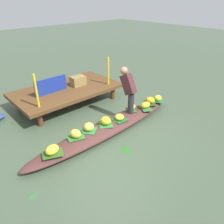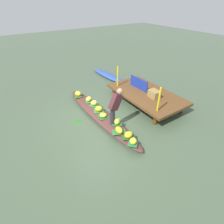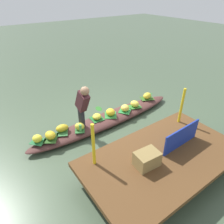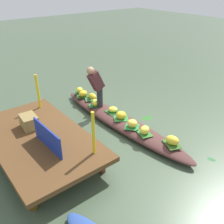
# 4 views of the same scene
# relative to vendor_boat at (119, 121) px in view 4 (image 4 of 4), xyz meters

# --- Properties ---
(canal_water) EXTENTS (40.00, 40.00, 0.00)m
(canal_water) POSITION_rel_vendor_boat_xyz_m (0.00, 0.00, -0.12)
(canal_water) COLOR #44563E
(canal_water) RESTS_ON ground
(dock_platform) EXTENTS (3.20, 1.80, 0.48)m
(dock_platform) POSITION_rel_vendor_boat_xyz_m (0.14, 2.13, 0.30)
(dock_platform) COLOR brown
(dock_platform) RESTS_ON ground
(vendor_boat) EXTENTS (4.62, 0.82, 0.24)m
(vendor_boat) POSITION_rel_vendor_boat_xyz_m (0.00, 0.00, 0.00)
(vendor_boat) COLOR #502D2A
(vendor_boat) RESTS_ON ground
(leaf_mat_0) EXTENTS (0.41, 0.41, 0.01)m
(leaf_mat_0) POSITION_rel_vendor_boat_xyz_m (1.95, -0.02, 0.12)
(leaf_mat_0) COLOR #276F3C
(leaf_mat_0) RESTS_ON vendor_boat
(banana_bunch_0) EXTENTS (0.30, 0.30, 0.18)m
(banana_bunch_0) POSITION_rel_vendor_boat_xyz_m (1.95, -0.02, 0.21)
(banana_bunch_0) COLOR yellow
(banana_bunch_0) RESTS_ON vendor_boat
(leaf_mat_1) EXTENTS (0.37, 0.41, 0.01)m
(leaf_mat_1) POSITION_rel_vendor_boat_xyz_m (0.93, 0.12, 0.12)
(leaf_mat_1) COLOR #2C6930
(leaf_mat_1) RESTS_ON vendor_boat
(banana_bunch_1) EXTENTS (0.30, 0.29, 0.19)m
(banana_bunch_1) POSITION_rel_vendor_boat_xyz_m (0.93, 0.12, 0.22)
(banana_bunch_1) COLOR yellow
(banana_bunch_1) RESTS_ON vendor_boat
(leaf_mat_2) EXTENTS (0.43, 0.37, 0.01)m
(leaf_mat_2) POSITION_rel_vendor_boat_xyz_m (-0.94, 0.04, 0.12)
(leaf_mat_2) COLOR #33772B
(leaf_mat_2) RESTS_ON vendor_boat
(banana_bunch_2) EXTENTS (0.29, 0.32, 0.19)m
(banana_bunch_2) POSITION_rel_vendor_boat_xyz_m (-0.94, 0.04, 0.22)
(banana_bunch_2) COLOR yellow
(banana_bunch_2) RESTS_ON vendor_boat
(leaf_mat_3) EXTENTS (0.43, 0.50, 0.01)m
(leaf_mat_3) POSITION_rel_vendor_boat_xyz_m (1.32, -0.07, 0.12)
(leaf_mat_3) COLOR #316E37
(leaf_mat_3) RESTS_ON vendor_boat
(banana_bunch_3) EXTENTS (0.33, 0.24, 0.18)m
(banana_bunch_3) POSITION_rel_vendor_boat_xyz_m (1.32, -0.07, 0.21)
(banana_bunch_3) COLOR gold
(banana_bunch_3) RESTS_ON vendor_boat
(leaf_mat_4) EXTENTS (0.49, 0.42, 0.01)m
(leaf_mat_4) POSITION_rel_vendor_boat_xyz_m (-1.61, -0.13, 0.12)
(leaf_mat_4) COLOR #356121
(leaf_mat_4) RESTS_ON vendor_boat
(banana_bunch_4) EXTENTS (0.33, 0.27, 0.19)m
(banana_bunch_4) POSITION_rel_vendor_boat_xyz_m (-1.61, -0.13, 0.22)
(banana_bunch_4) COLOR yellow
(banana_bunch_4) RESTS_ON vendor_boat
(leaf_mat_5) EXTENTS (0.47, 0.48, 0.01)m
(leaf_mat_5) POSITION_rel_vendor_boat_xyz_m (-0.08, 0.02, 0.12)
(leaf_mat_5) COLOR #327E36
(leaf_mat_5) RESTS_ON vendor_boat
(banana_bunch_5) EXTENTS (0.28, 0.29, 0.20)m
(banana_bunch_5) POSITION_rel_vendor_boat_xyz_m (-0.08, 0.02, 0.22)
(banana_bunch_5) COLOR yellow
(banana_bunch_5) RESTS_ON vendor_boat
(leaf_mat_6) EXTENTS (0.46, 0.48, 0.01)m
(leaf_mat_6) POSITION_rel_vendor_boat_xyz_m (1.66, 0.04, 0.12)
(leaf_mat_6) COLOR #2A531E
(leaf_mat_6) RESTS_ON vendor_boat
(banana_bunch_6) EXTENTS (0.27, 0.32, 0.18)m
(banana_bunch_6) POSITION_rel_vendor_boat_xyz_m (1.66, 0.04, 0.21)
(banana_bunch_6) COLOR gold
(banana_bunch_6) RESTS_ON vendor_boat
(leaf_mat_7) EXTENTS (0.34, 0.35, 0.01)m
(leaf_mat_7) POSITION_rel_vendor_boat_xyz_m (0.33, -0.05, 0.12)
(leaf_mat_7) COLOR #22662B
(leaf_mat_7) RESTS_ON vendor_boat
(banana_bunch_7) EXTENTS (0.35, 0.34, 0.14)m
(banana_bunch_7) POSITION_rel_vendor_boat_xyz_m (0.33, -0.05, 0.19)
(banana_bunch_7) COLOR gold
(banana_bunch_7) RESTS_ON vendor_boat
(leaf_mat_8) EXTENTS (0.46, 0.46, 0.01)m
(leaf_mat_8) POSITION_rel_vendor_boat_xyz_m (-0.55, 0.07, 0.12)
(leaf_mat_8) COLOR #2B813A
(leaf_mat_8) RESTS_ON vendor_boat
(banana_bunch_8) EXTENTS (0.34, 0.34, 0.19)m
(banana_bunch_8) POSITION_rel_vendor_boat_xyz_m (-0.55, 0.07, 0.22)
(banana_bunch_8) COLOR #F9D04D
(banana_bunch_8) RESTS_ON vendor_boat
(vendor_person) EXTENTS (0.20, 0.50, 1.21)m
(vendor_person) POSITION_rel_vendor_boat_xyz_m (0.81, 0.13, 0.81)
(vendor_person) COLOR #28282D
(vendor_person) RESTS_ON vendor_boat
(water_bottle) EXTENTS (0.07, 0.07, 0.20)m
(water_bottle) POSITION_rel_vendor_boat_xyz_m (0.95, 0.20, 0.22)
(water_bottle) COLOR #58AF5A
(water_bottle) RESTS_ON vendor_boat
(market_banner) EXTENTS (1.02, 0.07, 0.46)m
(market_banner) POSITION_rel_vendor_boat_xyz_m (-0.36, 2.13, 0.59)
(market_banner) COLOR navy
(market_banner) RESTS_ON dock_platform
(railing_post_west) EXTENTS (0.06, 0.06, 0.89)m
(railing_post_west) POSITION_rel_vendor_boat_xyz_m (-1.06, 1.53, 0.81)
(railing_post_west) COLOR yellow
(railing_post_west) RESTS_ON dock_platform
(railing_post_east) EXTENTS (0.06, 0.06, 0.89)m
(railing_post_east) POSITION_rel_vendor_boat_xyz_m (1.34, 1.53, 0.81)
(railing_post_east) COLOR yellow
(railing_post_east) RESTS_ON dock_platform
(produce_crate) EXTENTS (0.46, 0.35, 0.29)m
(produce_crate) POSITION_rel_vendor_boat_xyz_m (0.58, 2.12, 0.51)
(produce_crate) COLOR olive
(produce_crate) RESTS_ON dock_platform
(drifting_plant_0) EXTENTS (0.25, 0.34, 0.01)m
(drifting_plant_0) POSITION_rel_vendor_boat_xyz_m (-0.21, -0.82, -0.11)
(drifting_plant_0) COLOR #296B22
(drifting_plant_0) RESTS_ON ground
(drifting_plant_1) EXTENTS (0.20, 0.15, 0.01)m
(drifting_plant_1) POSITION_rel_vendor_boat_xyz_m (-2.31, -0.63, -0.11)
(drifting_plant_1) COLOR #326A36
(drifting_plant_1) RESTS_ON ground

